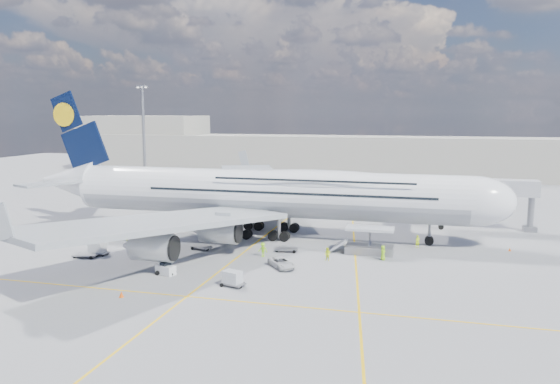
% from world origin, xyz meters
% --- Properties ---
extents(ground, '(300.00, 300.00, 0.00)m').
position_xyz_m(ground, '(0.00, 0.00, 0.00)').
color(ground, gray).
rests_on(ground, ground).
extents(taxi_line_main, '(0.25, 220.00, 0.01)m').
position_xyz_m(taxi_line_main, '(0.00, 0.00, 0.01)').
color(taxi_line_main, yellow).
rests_on(taxi_line_main, ground).
extents(taxi_line_cross, '(120.00, 0.25, 0.01)m').
position_xyz_m(taxi_line_cross, '(0.00, -20.00, 0.01)').
color(taxi_line_cross, yellow).
rests_on(taxi_line_cross, ground).
extents(taxi_line_diag, '(14.16, 99.06, 0.01)m').
position_xyz_m(taxi_line_diag, '(14.00, 10.00, 0.01)').
color(taxi_line_diag, yellow).
rests_on(taxi_line_diag, ground).
extents(airliner, '(77.26, 79.15, 23.71)m').
position_xyz_m(airliner, '(0.26, 10.00, 6.87)').
color(airliner, white).
rests_on(airliner, ground).
extents(jet_bridge, '(18.80, 12.10, 8.50)m').
position_xyz_m(jet_bridge, '(29.81, 20.94, 6.85)').
color(jet_bridge, '#B7B7BC').
rests_on(jet_bridge, ground).
extents(cargo_loader, '(8.53, 3.20, 3.67)m').
position_xyz_m(cargo_loader, '(16.82, 2.89, 1.25)').
color(cargo_loader, silver).
rests_on(cargo_loader, ground).
extents(light_mast, '(3.00, 0.70, 25.50)m').
position_xyz_m(light_mast, '(-40.00, 45.00, 13.21)').
color(light_mast, gray).
rests_on(light_mast, ground).
extents(terminal, '(180.00, 16.00, 12.00)m').
position_xyz_m(terminal, '(0.00, 95.00, 6.00)').
color(terminal, '#B2AD9E').
rests_on(terminal, ground).
extents(hangar, '(40.00, 22.00, 18.00)m').
position_xyz_m(hangar, '(-70.00, 100.00, 9.00)').
color(hangar, '#B2AD9E').
rests_on(hangar, ground).
extents(tree_line, '(160.00, 6.00, 8.00)m').
position_xyz_m(tree_line, '(40.00, 140.00, 4.00)').
color(tree_line, '#193814').
rests_on(tree_line, ground).
extents(dolly_row_a, '(3.06, 1.83, 1.85)m').
position_xyz_m(dolly_row_a, '(-18.96, -7.40, 1.00)').
color(dolly_row_a, gray).
rests_on(dolly_row_a, ground).
extents(dolly_row_b, '(3.38, 2.18, 0.46)m').
position_xyz_m(dolly_row_b, '(-19.72, -9.04, 0.36)').
color(dolly_row_b, gray).
rests_on(dolly_row_b, ground).
extents(dolly_row_c, '(3.25, 2.44, 0.43)m').
position_xyz_m(dolly_row_c, '(-6.40, -0.94, 0.33)').
color(dolly_row_c, gray).
rests_on(dolly_row_c, ground).
extents(dolly_back, '(3.23, 2.40, 1.83)m').
position_xyz_m(dolly_back, '(-28.95, 3.97, 0.98)').
color(dolly_back, gray).
rests_on(dolly_back, ground).
extents(dolly_nose_far, '(3.09, 2.24, 1.75)m').
position_xyz_m(dolly_nose_far, '(3.50, -15.51, 0.94)').
color(dolly_nose_far, gray).
rests_on(dolly_nose_far, ground).
extents(dolly_nose_near, '(3.36, 2.19, 0.46)m').
position_xyz_m(dolly_nose_near, '(5.66, 0.85, 0.35)').
color(dolly_nose_near, gray).
rests_on(dolly_nose_near, ground).
extents(baggage_tug, '(2.73, 1.96, 1.55)m').
position_xyz_m(baggage_tug, '(-5.71, -13.46, 0.69)').
color(baggage_tug, silver).
rests_on(baggage_tug, ground).
extents(catering_truck_inner, '(6.51, 4.52, 3.58)m').
position_xyz_m(catering_truck_inner, '(-10.22, 29.90, 1.69)').
color(catering_truck_inner, gray).
rests_on(catering_truck_inner, ground).
extents(catering_truck_outer, '(6.61, 3.59, 3.73)m').
position_xyz_m(catering_truck_outer, '(-16.20, 45.32, 1.73)').
color(catering_truck_outer, gray).
rests_on(catering_truck_outer, ground).
extents(service_van, '(4.50, 4.84, 1.26)m').
position_xyz_m(service_van, '(6.97, -7.02, 0.63)').
color(service_van, silver).
rests_on(service_van, ground).
extents(crew_nose, '(0.80, 0.69, 1.84)m').
position_xyz_m(crew_nose, '(23.37, 7.76, 0.92)').
color(crew_nose, '#D8FB1A').
rests_on(crew_nose, ground).
extents(crew_loader, '(1.08, 0.98, 1.79)m').
position_xyz_m(crew_loader, '(12.04, -2.45, 0.90)').
color(crew_loader, '#E8FA1A').
rests_on(crew_loader, ground).
extents(crew_wing, '(0.39, 0.92, 1.56)m').
position_xyz_m(crew_wing, '(-19.10, 0.67, 0.78)').
color(crew_wing, '#C0DF17').
rests_on(crew_wing, ground).
extents(crew_van, '(0.85, 1.09, 1.95)m').
position_xyz_m(crew_van, '(19.03, -0.10, 0.98)').
color(crew_van, '#97E418').
rests_on(crew_van, ground).
extents(crew_tug, '(1.35, 0.86, 1.98)m').
position_xyz_m(crew_tug, '(3.25, -2.64, 0.99)').
color(crew_tug, '#9EF619').
rests_on(crew_tug, ground).
extents(cone_nose, '(0.39, 0.39, 0.50)m').
position_xyz_m(cone_nose, '(35.97, 9.12, 0.24)').
color(cone_nose, '#F6590C').
rests_on(cone_nose, ground).
extents(cone_wing_left_inner, '(0.45, 0.45, 0.57)m').
position_xyz_m(cone_wing_left_inner, '(-7.96, 16.92, 0.28)').
color(cone_wing_left_inner, '#F6590C').
rests_on(cone_wing_left_inner, ground).
extents(cone_wing_left_outer, '(0.42, 0.42, 0.53)m').
position_xyz_m(cone_wing_left_outer, '(-17.85, 36.73, 0.26)').
color(cone_wing_left_outer, '#F6590C').
rests_on(cone_wing_left_outer, ground).
extents(cone_wing_right_inner, '(0.47, 0.47, 0.60)m').
position_xyz_m(cone_wing_right_inner, '(-14.01, 2.86, 0.29)').
color(cone_wing_right_inner, '#F6590C').
rests_on(cone_wing_right_inner, ground).
extents(cone_wing_right_outer, '(0.50, 0.50, 0.63)m').
position_xyz_m(cone_wing_right_outer, '(-6.60, -21.98, 0.31)').
color(cone_wing_right_outer, '#F6590C').
rests_on(cone_wing_right_outer, ground).
extents(cone_tail, '(0.50, 0.50, 0.64)m').
position_xyz_m(cone_tail, '(-31.81, 14.11, 0.31)').
color(cone_tail, '#F6590C').
rests_on(cone_tail, ground).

